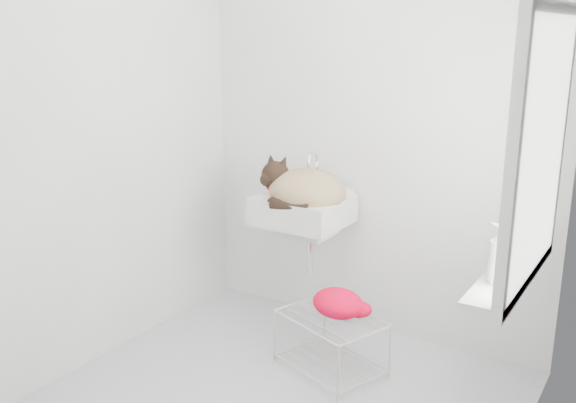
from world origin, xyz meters
The scene contains 15 objects.
floor centered at (0.00, 0.00, 0.00)m, with size 2.20×2.00×0.02m, color #ABAFB4.
back_wall centered at (0.00, 1.00, 1.25)m, with size 2.20×0.02×2.50m, color white.
right_wall centered at (1.10, 0.00, 1.25)m, with size 0.02×2.00×2.50m, color white.
left_wall centered at (-1.10, 0.00, 1.25)m, with size 0.02×2.00×2.50m, color white.
window_glass centered at (1.09, 0.20, 1.35)m, with size 0.01×0.80×1.00m, color white.
window_frame centered at (1.07, 0.20, 1.35)m, with size 0.04×0.90×1.10m, color white.
windowsill centered at (1.01, 0.20, 0.83)m, with size 0.16×0.88×0.04m, color white.
sink centered at (-0.31, 0.74, 0.85)m, with size 0.51×0.44×0.20m, color silver.
faucet centered at (-0.31, 0.92, 0.99)m, with size 0.18×0.13×0.18m, color silver, non-canonical shape.
cat centered at (-0.30, 0.72, 0.89)m, with size 0.53×0.47×0.31m.
wire_rack centered at (0.07, 0.41, 0.15)m, with size 0.52×0.37×0.31m, color beige.
towel centered at (0.09, 0.45, 0.34)m, with size 0.31×0.22×0.13m, color #F80800.
bottle_a centered at (1.00, 0.02, 0.85)m, with size 0.08×0.08×0.20m, color beige.
bottle_b centered at (1.00, 0.13, 0.85)m, with size 0.10×0.10×0.21m, color #33816F.
bottle_c centered at (1.00, 0.36, 0.85)m, with size 0.12×0.12×0.16m, color beige.
Camera 1 is at (1.54, -2.34, 1.80)m, focal length 39.49 mm.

